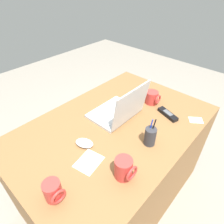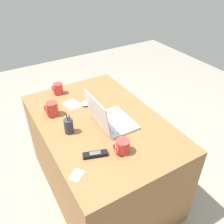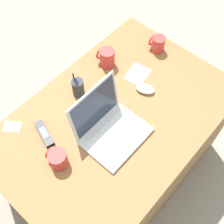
% 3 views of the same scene
% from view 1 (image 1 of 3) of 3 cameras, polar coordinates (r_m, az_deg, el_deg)
% --- Properties ---
extents(ground_plane, '(6.00, 6.00, 0.00)m').
position_cam_1_polar(ground_plane, '(1.81, 0.52, -21.96)').
color(ground_plane, gray).
extents(desk, '(1.29, 0.86, 0.75)m').
position_cam_1_polar(desk, '(1.50, 0.60, -14.65)').
color(desk, olive).
rests_on(desk, ground).
extents(laptop, '(0.32, 0.28, 0.26)m').
position_cam_1_polar(laptop, '(1.26, 2.12, 0.50)').
color(laptop, silver).
rests_on(laptop, desk).
extents(computer_mouse, '(0.10, 0.12, 0.03)m').
position_cam_1_polar(computer_mouse, '(1.10, -8.14, -9.03)').
color(computer_mouse, white).
rests_on(computer_mouse, desk).
extents(coffee_mug_white, '(0.08, 0.09, 0.10)m').
position_cam_1_polar(coffee_mug_white, '(0.91, -16.91, -21.39)').
color(coffee_mug_white, '#C63833').
rests_on(coffee_mug_white, desk).
extents(coffee_mug_tall, '(0.09, 0.10, 0.09)m').
position_cam_1_polar(coffee_mug_tall, '(1.42, 11.76, 4.20)').
color(coffee_mug_tall, '#C63833').
rests_on(coffee_mug_tall, desk).
extents(coffee_mug_spare, '(0.09, 0.10, 0.11)m').
position_cam_1_polar(coffee_mug_spare, '(0.94, 3.57, -16.30)').
color(coffee_mug_spare, '#C63833').
rests_on(coffee_mug_spare, desk).
extents(cordless_phone, '(0.09, 0.16, 0.03)m').
position_cam_1_polar(cordless_phone, '(1.34, 16.09, -0.61)').
color(cordless_phone, black).
rests_on(cordless_phone, desk).
extents(pen_holder, '(0.06, 0.06, 0.18)m').
position_cam_1_polar(pen_holder, '(1.09, 11.17, -7.01)').
color(pen_holder, '#333338').
rests_on(pen_holder, desk).
extents(paper_note_near_laptop, '(0.15, 0.13, 0.00)m').
position_cam_1_polar(paper_note_near_laptop, '(1.03, -6.85, -14.37)').
color(paper_note_near_laptop, white).
rests_on(paper_note_near_laptop, desk).
extents(paper_note_left, '(0.10, 0.11, 0.00)m').
position_cam_1_polar(paper_note_left, '(1.37, 23.47, -2.21)').
color(paper_note_left, white).
rests_on(paper_note_left, desk).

